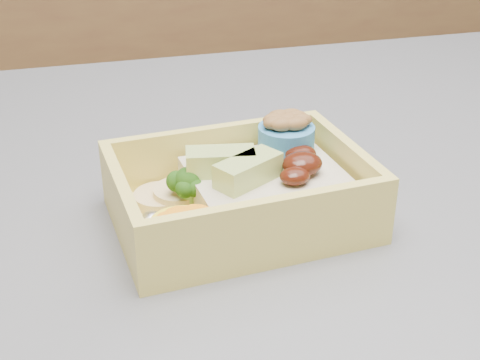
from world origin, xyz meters
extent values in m
cube|color=brown|center=(0.00, 1.20, 0.45)|extent=(3.20, 0.60, 0.90)
cube|color=#3D3D42|center=(0.00, -0.10, 0.90)|extent=(1.24, 0.84, 0.04)
cube|color=#E8D25F|center=(-0.17, -0.08, 0.92)|extent=(0.19, 0.14, 0.01)
cube|color=#E8D25F|center=(-0.18, -0.02, 0.95)|extent=(0.18, 0.02, 0.04)
cube|color=#E8D25F|center=(-0.17, -0.14, 0.95)|extent=(0.18, 0.02, 0.04)
cube|color=#E8D25F|center=(-0.09, -0.08, 0.95)|extent=(0.02, 0.11, 0.04)
cube|color=#E8D25F|center=(-0.26, -0.09, 0.95)|extent=(0.02, 0.11, 0.04)
cube|color=tan|center=(-0.15, -0.08, 0.94)|extent=(0.12, 0.11, 0.03)
ellipsoid|color=#381108|center=(-0.13, -0.09, 0.96)|extent=(0.03, 0.03, 0.02)
ellipsoid|color=#381108|center=(-0.12, -0.07, 0.96)|extent=(0.03, 0.02, 0.01)
ellipsoid|color=#381108|center=(-0.14, -0.10, 0.96)|extent=(0.02, 0.02, 0.01)
cube|color=#B1C869|center=(-0.17, -0.09, 0.96)|extent=(0.05, 0.04, 0.02)
cube|color=#B1C869|center=(-0.18, -0.07, 0.96)|extent=(0.05, 0.03, 0.02)
cylinder|color=#83B762|center=(-0.21, -0.07, 0.94)|extent=(0.01, 0.01, 0.02)
sphere|color=#224E12|center=(-0.21, -0.07, 0.95)|extent=(0.02, 0.02, 0.02)
sphere|color=#224E12|center=(-0.20, -0.07, 0.95)|extent=(0.02, 0.02, 0.02)
sphere|color=#224E12|center=(-0.22, -0.07, 0.95)|extent=(0.02, 0.02, 0.02)
sphere|color=#224E12|center=(-0.21, -0.08, 0.95)|extent=(0.01, 0.01, 0.01)
sphere|color=#224E12|center=(-0.21, -0.08, 0.95)|extent=(0.01, 0.01, 0.01)
sphere|color=#224E12|center=(-0.21, -0.06, 0.95)|extent=(0.01, 0.01, 0.01)
cylinder|color=yellow|center=(-0.22, -0.12, 0.94)|extent=(0.04, 0.04, 0.02)
cylinder|color=orange|center=(-0.22, -0.12, 0.95)|extent=(0.02, 0.02, 0.00)
cylinder|color=orange|center=(-0.23, -0.12, 0.95)|extent=(0.02, 0.02, 0.00)
cylinder|color=orange|center=(-0.21, -0.12, 0.95)|extent=(0.02, 0.02, 0.00)
cylinder|color=tan|center=(-0.23, -0.06, 0.93)|extent=(0.04, 0.04, 0.01)
cylinder|color=tan|center=(-0.21, -0.06, 0.94)|extent=(0.04, 0.04, 0.01)
ellipsoid|color=silver|center=(-0.20, -0.04, 0.94)|extent=(0.02, 0.02, 0.02)
ellipsoid|color=silver|center=(-0.24, -0.10, 0.94)|extent=(0.02, 0.02, 0.02)
cylinder|color=#3781BC|center=(-0.13, -0.05, 0.97)|extent=(0.04, 0.04, 0.02)
ellipsoid|color=brown|center=(-0.13, -0.05, 0.98)|extent=(0.02, 0.01, 0.01)
ellipsoid|color=brown|center=(-0.12, -0.04, 0.98)|extent=(0.02, 0.01, 0.01)
ellipsoid|color=brown|center=(-0.14, -0.04, 0.98)|extent=(0.02, 0.01, 0.01)
ellipsoid|color=brown|center=(-0.12, -0.06, 0.98)|extent=(0.02, 0.01, 0.01)
ellipsoid|color=brown|center=(-0.13, -0.05, 0.98)|extent=(0.02, 0.01, 0.01)
ellipsoid|color=brown|center=(-0.12, -0.05, 0.98)|extent=(0.02, 0.01, 0.01)
ellipsoid|color=brown|center=(-0.13, -0.04, 0.98)|extent=(0.02, 0.01, 0.01)
ellipsoid|color=brown|center=(-0.12, -0.04, 0.98)|extent=(0.02, 0.01, 0.01)
ellipsoid|color=brown|center=(-0.14, -0.05, 0.98)|extent=(0.02, 0.01, 0.01)
camera|label=1|loc=(-0.28, -0.49, 1.18)|focal=50.00mm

